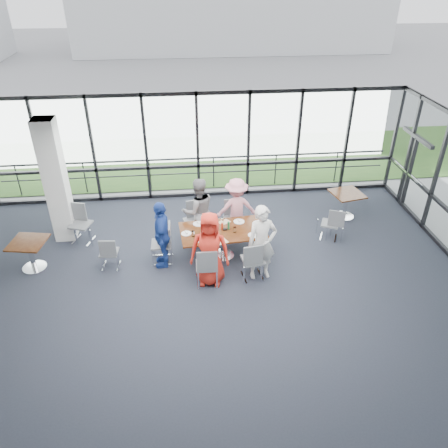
{
  "coord_description": "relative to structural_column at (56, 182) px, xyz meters",
  "views": [
    {
      "loc": [
        -0.47,
        -7.09,
        6.31
      ],
      "look_at": [
        0.41,
        1.41,
        1.1
      ],
      "focal_mm": 35.0,
      "sensor_mm": 36.0,
      "label": 1
    }
  ],
  "objects": [
    {
      "name": "floor",
      "position": [
        3.6,
        -3.0,
        -1.61
      ],
      "size": [
        12.0,
        10.0,
        0.02
      ],
      "primitive_type": "cube",
      "color": "#232833",
      "rests_on": "ground"
    },
    {
      "name": "ceiling",
      "position": [
        3.6,
        -3.0,
        1.6
      ],
      "size": [
        12.0,
        10.0,
        0.04
      ],
      "primitive_type": "cube",
      "color": "silver",
      "rests_on": "ground"
    },
    {
      "name": "curtain_wall_back",
      "position": [
        3.6,
        2.0,
        0.0
      ],
      "size": [
        12.0,
        0.1,
        3.2
      ],
      "primitive_type": "cube",
      "color": "white",
      "rests_on": "ground"
    },
    {
      "name": "exit_door",
      "position": [
        9.6,
        0.75,
        -0.55
      ],
      "size": [
        0.12,
        1.6,
        2.1
      ],
      "primitive_type": "cube",
      "color": "black",
      "rests_on": "ground"
    },
    {
      "name": "structural_column",
      "position": [
        0.0,
        0.0,
        0.0
      ],
      "size": [
        0.5,
        0.5,
        3.2
      ],
      "primitive_type": "cube",
      "color": "white",
      "rests_on": "ground"
    },
    {
      "name": "apron",
      "position": [
        3.6,
        7.0,
        -1.62
      ],
      "size": [
        80.0,
        70.0,
        0.02
      ],
      "primitive_type": "cube",
      "color": "gray",
      "rests_on": "ground"
    },
    {
      "name": "grass_strip",
      "position": [
        3.6,
        5.0,
        -1.59
      ],
      "size": [
        80.0,
        5.0,
        0.01
      ],
      "primitive_type": "cube",
      "color": "#275021",
      "rests_on": "ground"
    },
    {
      "name": "hangar_main",
      "position": [
        7.6,
        29.0,
        1.4
      ],
      "size": [
        24.0,
        10.0,
        6.0
      ],
      "primitive_type": "cube",
      "color": "silver",
      "rests_on": "ground"
    },
    {
      "name": "guard_rail",
      "position": [
        3.6,
        2.6,
        -1.1
      ],
      "size": [
        12.0,
        0.06,
        0.06
      ],
      "primitive_type": "cylinder",
      "rotation": [
        0.0,
        1.57,
        0.0
      ],
      "color": "#2D2D33",
      "rests_on": "ground"
    },
    {
      "name": "main_table",
      "position": [
        4.01,
        -1.29,
        -0.97
      ],
      "size": [
        2.11,
        1.28,
        0.75
      ],
      "rotation": [
        0.0,
        0.0,
        0.08
      ],
      "color": "#3A1A0A",
      "rests_on": "ground"
    },
    {
      "name": "side_table_left",
      "position": [
        -0.51,
        -1.33,
        -0.98
      ],
      "size": [
        0.91,
        0.91,
        0.75
      ],
      "rotation": [
        0.0,
        0.0,
        -0.18
      ],
      "color": "#3A1A0A",
      "rests_on": "ground"
    },
    {
      "name": "side_table_right",
      "position": [
        7.64,
        0.27,
        -0.98
      ],
      "size": [
        0.96,
        0.96,
        0.75
      ],
      "rotation": [
        0.0,
        0.0,
        0.2
      ],
      "color": "#3A1A0A",
      "rests_on": "ground"
    },
    {
      "name": "diner_near_left",
      "position": [
        3.62,
        -2.26,
        -0.72
      ],
      "size": [
        0.94,
        0.7,
        1.77
      ],
      "primitive_type": "imported",
      "rotation": [
        0.0,
        0.0,
        -0.16
      ],
      "color": "red",
      "rests_on": "ground"
    },
    {
      "name": "diner_near_right",
      "position": [
        4.79,
        -2.17,
        -0.69
      ],
      "size": [
        0.71,
        0.55,
        1.81
      ],
      "primitive_type": "imported",
      "rotation": [
        0.0,
        0.0,
        0.1
      ],
      "color": "silver",
      "rests_on": "ground"
    },
    {
      "name": "diner_far_left",
      "position": [
        3.47,
        -0.53,
        -0.72
      ],
      "size": [
        0.96,
        0.72,
        1.76
      ],
      "primitive_type": "imported",
      "rotation": [
        0.0,
        0.0,
        3.39
      ],
      "color": "slate",
      "rests_on": "ground"
    },
    {
      "name": "diner_far_right",
      "position": [
        4.45,
        -0.37,
        -0.79
      ],
      "size": [
        1.09,
        0.63,
        1.63
      ],
      "primitive_type": "imported",
      "rotation": [
        0.0,
        0.0,
        3.23
      ],
      "color": "pink",
      "rests_on": "ground"
    },
    {
      "name": "diner_end",
      "position": [
        2.57,
        -1.47,
        -0.76
      ],
      "size": [
        0.55,
        0.99,
        1.68
      ],
      "primitive_type": "imported",
      "rotation": [
        0.0,
        0.0,
        -1.58
      ],
      "color": "navy",
      "rests_on": "ground"
    },
    {
      "name": "chair_main_nl",
      "position": [
        3.54,
        -2.31,
        -1.12
      ],
      "size": [
        0.48,
        0.48,
        0.97
      ],
      "primitive_type": null,
      "rotation": [
        0.0,
        0.0,
        -0.02
      ],
      "color": "slate",
      "rests_on": "ground"
    },
    {
      "name": "chair_main_nr",
      "position": [
        4.6,
        -2.2,
        -1.12
      ],
      "size": [
        0.54,
        0.54,
        0.97
      ],
      "primitive_type": null,
      "rotation": [
        0.0,
        0.0,
        0.14
      ],
      "color": "slate",
      "rests_on": "ground"
    },
    {
      "name": "chair_main_fl",
      "position": [
        3.34,
        -0.4,
        -1.11
      ],
      "size": [
        0.57,
        0.57,
        0.98
      ],
      "primitive_type": null,
      "rotation": [
        0.0,
        0.0,
        3.36
      ],
      "color": "slate",
      "rests_on": "ground"
    },
    {
      "name": "chair_main_fr",
      "position": [
        4.36,
        -0.3,
        -1.15
      ],
      "size": [
        0.47,
        0.47,
        0.91
      ],
      "primitive_type": null,
      "rotation": [
        0.0,
        0.0,
        3.19
      ],
      "color": "slate",
      "rests_on": "ground"
    },
    {
      "name": "chair_main_end",
      "position": [
        2.53,
        -1.35,
        -1.11
      ],
      "size": [
        0.48,
        0.48,
        0.97
      ],
      "primitive_type": null,
      "rotation": [
        0.0,
        0.0,
        -1.59
      ],
      "color": "slate",
      "rests_on": "ground"
    },
    {
      "name": "chair_spare_la",
      "position": [
        1.31,
        -1.47,
        -1.18
      ],
      "size": [
        0.44,
        0.44,
        0.83
      ],
      "primitive_type": null,
      "rotation": [
        0.0,
        0.0,
        -0.1
      ],
      "color": "slate",
      "rests_on": "ground"
    },
    {
      "name": "chair_spare_lb",
      "position": [
        0.46,
        -0.26,
        -1.1
      ],
      "size": [
        0.61,
        0.61,
        1.0
      ],
      "primitive_type": null,
      "rotation": [
        0.0,
        0.0,
        2.84
      ],
      "color": "slate",
      "rests_on": "ground"
    },
    {
      "name": "chair_spare_r",
      "position": [
        6.86,
        -0.78,
        -1.16
      ],
      "size": [
        0.57,
        0.57,
        0.89
      ],
      "primitive_type": null,
      "rotation": [
        0.0,
        0.0,
        -0.41
      ],
      "color": "slate",
      "rests_on": "ground"
    },
    {
      "name": "plate_nl",
      "position": [
        3.44,
        -1.68,
        -0.84
      ],
      "size": [
        0.25,
        0.25,
        0.01
      ],
      "primitive_type": "cylinder",
      "color": "white",
      "rests_on": "main_table"
    },
    {
      "name": "plate_nr",
      "position": [
        4.69,
        -1.6,
        -0.84
      ],
      "size": [
        0.25,
        0.25,
        0.01
      ],
      "primitive_type": "cylinder",
      "color": "white",
      "rests_on": "main_table"
    },
    {
      "name": "plate_fl",
      "position": [
        3.44,
        -0.96,
        -0.84
      ],
      "size": [
        0.26,
        0.26,
        0.01
      ],
      "primitive_type": "cylinder",
      "color": "white",
      "rests_on": "main_table"
    },
    {
      "name": "plate_fr",
      "position": [
        4.44,
        -0.96,
        -0.84
      ],
      "size": [
        0.27,
        0.27,
        0.01
      ],
      "primitive_type": "cylinder",
      "color": "white",
      "rests_on": "main_table"
    },
    {
      "name": "plate_end",
      "position": [
        3.13,
        -1.37,
        -0.84
      ],
      "size": [
        0.24,
        0.24,
        0.01
      ],
      "primitive_type": "cylinder",
      "color": "white",
      "rests_on": "main_table"
    },
    {
      "name": "tumbler_a",
      "position": [
        3.77,
        -1.55,
        -0.79
      ],
      "size": [
        0.06,
        0.06,
        0.13
      ],
      "primitive_type": "cylinder",
      "color": "white",
      "rests_on": "main_table"
    },
    {
      "name": "tumbler_b",
      "position": [
        4.28,
        -1.42,
        -0.78
      ],
      "size": [
        0.07,
        0.07,
        0.14
      ],
      "primitive_type": "cylinder",
      "color": "white",
      "rests_on": "main_table"
    },
    {
      "name": "tumbler_c",
      "position": [
        4.02,
        -0.99,
        -0.78
      ],
      "size": [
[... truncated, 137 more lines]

